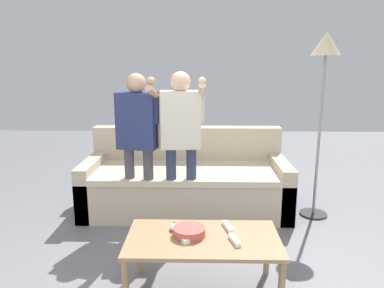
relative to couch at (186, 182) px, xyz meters
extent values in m
plane|color=slate|center=(-0.03, -1.45, -0.29)|extent=(12.00, 12.00, 0.00)
cube|color=#B7A88E|center=(0.00, -0.05, -0.08)|extent=(2.14, 0.93, 0.41)
cube|color=#C6B59A|center=(0.00, -0.12, 0.15)|extent=(1.86, 0.81, 0.06)
cube|color=#B7A88E|center=(0.00, 0.33, 0.34)|extent=(2.14, 0.18, 0.43)
cube|color=#B7A88E|center=(-1.00, -0.05, -0.01)|extent=(0.14, 0.93, 0.56)
cube|color=#B7A88E|center=(1.00, -0.05, -0.01)|extent=(0.14, 0.93, 0.56)
cube|color=#997551|center=(0.17, -1.55, 0.12)|extent=(1.03, 0.56, 0.03)
cylinder|color=#997551|center=(-0.31, -1.79, -0.09)|extent=(0.04, 0.04, 0.39)
cylinder|color=#997551|center=(-0.31, -1.30, -0.09)|extent=(0.04, 0.04, 0.39)
cylinder|color=#997551|center=(0.65, -1.30, -0.09)|extent=(0.04, 0.04, 0.39)
cylinder|color=#B24C47|center=(0.08, -1.52, 0.16)|extent=(0.22, 0.22, 0.06)
ellipsoid|color=white|center=(-0.03, -1.44, 0.16)|extent=(0.06, 0.09, 0.05)
cylinder|color=#4C4C51|center=(-0.03, -1.43, 0.18)|extent=(0.02, 0.02, 0.01)
cylinder|color=#2D2D33|center=(1.34, -0.19, -0.28)|extent=(0.28, 0.28, 0.02)
cylinder|color=gray|center=(1.34, -0.19, 0.53)|extent=(0.03, 0.03, 1.60)
cone|color=#C1AD89|center=(1.34, -0.19, 1.45)|extent=(0.28, 0.28, 0.22)
cylinder|color=#47474C|center=(-0.53, -0.42, 0.10)|extent=(0.10, 0.10, 0.77)
cylinder|color=#47474C|center=(-0.34, -0.46, 0.10)|extent=(0.10, 0.10, 0.77)
cube|color=navy|center=(-0.44, -0.44, 0.74)|extent=(0.40, 0.26, 0.53)
sphere|color=tan|center=(-0.44, -0.44, 1.09)|extent=(0.18, 0.18, 0.18)
cylinder|color=tan|center=(-0.62, -0.40, 0.72)|extent=(0.07, 0.07, 0.50)
cylinder|color=navy|center=(-0.26, -0.47, 0.84)|extent=(0.07, 0.07, 0.25)
cylinder|color=tan|center=(-0.27, -0.53, 1.00)|extent=(0.11, 0.26, 0.17)
sphere|color=tan|center=(-0.28, -0.59, 1.12)|extent=(0.07, 0.07, 0.07)
cylinder|color=#2D3856|center=(-0.13, -0.45, 0.10)|extent=(0.10, 0.10, 0.78)
cylinder|color=#2D3856|center=(0.07, -0.43, 0.10)|extent=(0.10, 0.10, 0.78)
cube|color=beige|center=(-0.03, -0.44, 0.75)|extent=(0.38, 0.22, 0.53)
sphere|color=beige|center=(-0.03, -0.44, 1.10)|extent=(0.18, 0.18, 0.18)
cylinder|color=beige|center=(-0.21, -0.45, 0.73)|extent=(0.07, 0.07, 0.50)
cylinder|color=beige|center=(0.15, -0.43, 0.86)|extent=(0.07, 0.07, 0.25)
cylinder|color=beige|center=(0.16, -0.50, 1.01)|extent=(0.08, 0.24, 0.20)
sphere|color=beige|center=(0.16, -0.57, 1.11)|extent=(0.07, 0.07, 0.07)
cube|color=white|center=(0.35, -1.41, 0.15)|extent=(0.07, 0.16, 0.03)
cylinder|color=silver|center=(0.34, -1.38, 0.16)|extent=(0.01, 0.01, 0.00)
cube|color=silver|center=(0.36, -1.46, 0.16)|extent=(0.02, 0.02, 0.00)
cube|color=white|center=(0.38, -1.61, 0.15)|extent=(0.07, 0.15, 0.03)
cylinder|color=silver|center=(0.37, -1.59, 0.16)|extent=(0.01, 0.01, 0.00)
cube|color=silver|center=(0.39, -1.65, 0.16)|extent=(0.02, 0.02, 0.00)
cube|color=white|center=(0.10, -1.60, 0.15)|extent=(0.15, 0.13, 0.03)
cylinder|color=silver|center=(0.13, -1.58, 0.16)|extent=(0.01, 0.01, 0.00)
cube|color=silver|center=(0.07, -1.63, 0.16)|extent=(0.02, 0.02, 0.00)
camera|label=1|loc=(0.14, -3.79, 1.28)|focal=34.16mm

